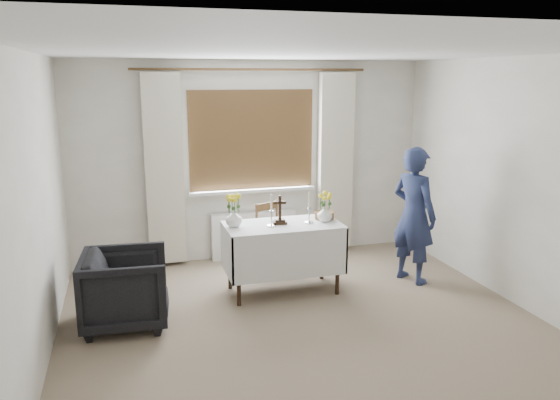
# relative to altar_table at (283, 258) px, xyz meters

# --- Properties ---
(ground) EXTENTS (5.00, 5.00, 0.00)m
(ground) POSITION_rel_altar_table_xyz_m (-0.03, -1.20, -0.38)
(ground) COLOR gray
(ground) RESTS_ON ground
(altar_table) EXTENTS (1.24, 0.64, 0.76)m
(altar_table) POSITION_rel_altar_table_xyz_m (0.00, 0.00, 0.00)
(altar_table) COLOR silver
(altar_table) RESTS_ON ground
(wooden_chair) EXTENTS (0.49, 0.49, 0.81)m
(wooden_chair) POSITION_rel_altar_table_xyz_m (0.12, 0.73, 0.02)
(wooden_chair) COLOR #50381B
(wooden_chair) RESTS_ON ground
(armchair) EXTENTS (0.84, 0.82, 0.71)m
(armchair) POSITION_rel_altar_table_xyz_m (-1.65, -0.37, -0.02)
(armchair) COLOR black
(armchair) RESTS_ON ground
(person) EXTENTS (0.56, 0.66, 1.55)m
(person) POSITION_rel_altar_table_xyz_m (1.51, -0.09, 0.39)
(person) COLOR navy
(person) RESTS_ON ground
(radiator) EXTENTS (1.10, 0.10, 0.60)m
(radiator) POSITION_rel_altar_table_xyz_m (-0.03, 1.22, -0.08)
(radiator) COLOR white
(radiator) RESTS_ON ground
(wooden_cross) EXTENTS (0.16, 0.12, 0.31)m
(wooden_cross) POSITION_rel_altar_table_xyz_m (-0.03, 0.02, 0.54)
(wooden_cross) COLOR black
(wooden_cross) RESTS_ON altar_table
(candlestick_left) EXTENTS (0.13, 0.13, 0.34)m
(candlestick_left) POSITION_rel_altar_table_xyz_m (-0.14, -0.04, 0.55)
(candlestick_left) COLOR silver
(candlestick_left) RESTS_ON altar_table
(candlestick_right) EXTENTS (0.12, 0.12, 0.34)m
(candlestick_right) POSITION_rel_altar_table_xyz_m (0.28, -0.03, 0.55)
(candlestick_right) COLOR silver
(candlestick_right) RESTS_ON altar_table
(flower_vase_left) EXTENTS (0.22, 0.22, 0.18)m
(flower_vase_left) POSITION_rel_altar_table_xyz_m (-0.52, 0.05, 0.47)
(flower_vase_left) COLOR white
(flower_vase_left) RESTS_ON altar_table
(flower_vase_right) EXTENTS (0.19, 0.19, 0.17)m
(flower_vase_right) POSITION_rel_altar_table_xyz_m (0.47, -0.02, 0.47)
(flower_vase_right) COLOR white
(flower_vase_right) RESTS_ON altar_table
(wicker_basket) EXTENTS (0.26, 0.26, 0.08)m
(wicker_basket) POSITION_rel_altar_table_xyz_m (0.50, 0.08, 0.42)
(wicker_basket) COLOR brown
(wicker_basket) RESTS_ON altar_table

